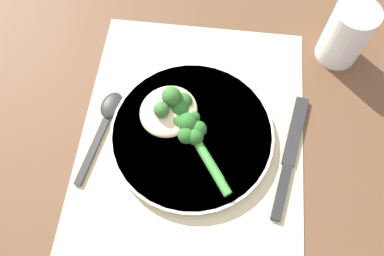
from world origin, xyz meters
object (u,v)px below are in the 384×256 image
knife (290,157)px  broccoli_stalk_front (183,111)px  spoon (108,115)px  broccoli_stalk_left (197,142)px  broccoli_stalk_rear (190,129)px  plate (192,134)px  chicken_fillet (169,111)px  water_glass (346,34)px

knife → broccoli_stalk_front: bearing=176.1°
broccoli_stalk_front → spoon: (0.01, -0.12, -0.02)m
broccoli_stalk_front → broccoli_stalk_left: 0.05m
broccoli_stalk_front → broccoli_stalk_rear: size_ratio=1.16×
broccoli_stalk_rear → spoon: 0.14m
broccoli_stalk_rear → broccoli_stalk_left: broccoli_stalk_rear is taller
broccoli_stalk_left → spoon: bearing=130.5°
plate → broccoli_stalk_rear: broccoli_stalk_rear is taller
plate → spoon: plate is taller
plate → broccoli_stalk_rear: (0.00, -0.00, 0.02)m
knife → plate: bearing=-175.7°
broccoli_stalk_front → spoon: bearing=148.6°
chicken_fillet → broccoli_stalk_rear: (0.03, 0.04, 0.00)m
broccoli_stalk_rear → broccoli_stalk_left: size_ratio=0.98×
broccoli_stalk_left → spoon: size_ratio=0.67×
broccoli_stalk_rear → knife: bearing=-42.5°
broccoli_stalk_left → water_glass: bearing=7.9°
chicken_fillet → broccoli_stalk_rear: 0.04m
chicken_fillet → broccoli_stalk_left: broccoli_stalk_left is taller
chicken_fillet → water_glass: water_glass is taller
broccoli_stalk_left → knife: broccoli_stalk_left is taller
plate → chicken_fillet: size_ratio=2.03×
chicken_fillet → broccoli_stalk_left: 0.07m
chicken_fillet → broccoli_stalk_rear: bearing=54.1°
broccoli_stalk_left → water_glass: 0.30m
broccoli_stalk_rear → knife: size_ratio=0.52×
broccoli_stalk_left → spoon: broccoli_stalk_left is taller
knife → chicken_fillet: bearing=178.2°
water_glass → broccoli_stalk_rear: bearing=-51.7°
broccoli_stalk_rear → knife: 0.16m
spoon → broccoli_stalk_left: bearing=-4.0°
water_glass → broccoli_stalk_left: bearing=-47.1°
plate → water_glass: bearing=128.8°
plate → broccoli_stalk_rear: bearing=-89.9°
plate → water_glass: 0.30m
water_glass → chicken_fillet: bearing=-59.4°
plate → broccoli_stalk_left: broccoli_stalk_left is taller
plate → knife: plate is taller
broccoli_stalk_left → knife: (-0.00, 0.14, -0.02)m
broccoli_stalk_front → spoon: size_ratio=0.77×
broccoli_stalk_rear → spoon: size_ratio=0.66×
broccoli_stalk_front → knife: (0.05, 0.17, -0.02)m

